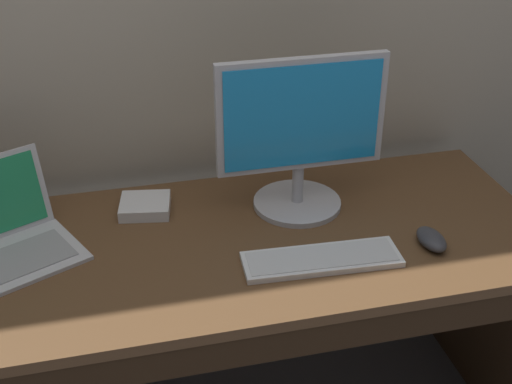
# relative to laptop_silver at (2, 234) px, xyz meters

# --- Properties ---
(desk) EXTENTS (1.80, 0.71, 0.75)m
(desk) POSITION_rel_laptop_silver_xyz_m (0.55, -0.10, -0.24)
(desk) COLOR brown
(desk) RESTS_ON ground
(laptop_silver) EXTENTS (0.42, 0.40, 0.23)m
(laptop_silver) POSITION_rel_laptop_silver_xyz_m (0.00, 0.00, 0.00)
(laptop_silver) COLOR silver
(laptop_silver) RESTS_ON desk
(external_monitor) EXTENTS (0.47, 0.25, 0.45)m
(external_monitor) POSITION_rel_laptop_silver_xyz_m (0.81, 0.04, 0.17)
(external_monitor) COLOR #B7B7BC
(external_monitor) RESTS_ON desk
(wired_keyboard) EXTENTS (0.41, 0.14, 0.02)m
(wired_keyboard) POSITION_rel_laptop_silver_xyz_m (0.79, -0.24, -0.05)
(wired_keyboard) COLOR white
(wired_keyboard) RESTS_ON desk
(computer_mouse) EXTENTS (0.07, 0.12, 0.04)m
(computer_mouse) POSITION_rel_laptop_silver_xyz_m (1.10, -0.23, -0.04)
(computer_mouse) COLOR #38383D
(computer_mouse) RESTS_ON desk
(external_drive_box) EXTENTS (0.16, 0.15, 0.03)m
(external_drive_box) POSITION_rel_laptop_silver_xyz_m (0.38, 0.12, -0.04)
(external_drive_box) COLOR silver
(external_drive_box) RESTS_ON desk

